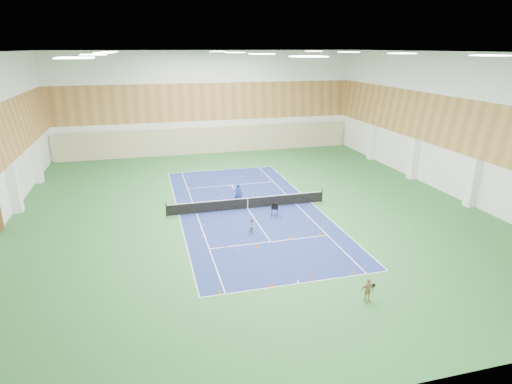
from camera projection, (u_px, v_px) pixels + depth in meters
ground at (248, 209)px, 34.37m from camera, size 40.00×40.00×0.00m
room_shell at (247, 135)px, 32.44m from camera, size 36.00×40.00×12.00m
wood_cladding at (247, 108)px, 31.80m from camera, size 36.00×40.00×8.00m
ceiling_light_grid at (247, 53)px, 30.54m from camera, size 21.40×25.40×0.06m
court_surface at (248, 209)px, 34.37m from camera, size 10.97×23.77×0.01m
tennis_balls_scatter at (248, 208)px, 34.35m from camera, size 10.57×22.77×0.07m
tennis_net at (248, 202)px, 34.19m from camera, size 12.80×0.10×1.10m
back_curtain at (209, 140)px, 51.93m from camera, size 35.40×0.16×3.20m
coach at (238, 194)px, 34.90m from camera, size 0.80×0.66×1.87m
child_court at (253, 226)px, 29.58m from camera, size 0.73×0.73×1.20m
child_apron at (368, 290)px, 21.64m from camera, size 0.79×0.36×1.32m
ball_cart at (275, 211)px, 32.72m from camera, size 0.67×0.67×0.92m
cone_svc_a at (226, 247)px, 27.59m from camera, size 0.19×0.19×0.21m
cone_svc_b at (256, 246)px, 27.68m from camera, size 0.22×0.22×0.24m
cone_svc_c at (290, 237)px, 28.96m from camera, size 0.19×0.19×0.21m
cone_svc_d at (320, 234)px, 29.44m from camera, size 0.22×0.22×0.24m
cone_base_a at (218, 292)px, 22.50m from camera, size 0.21×0.21×0.23m
cone_base_b at (272, 284)px, 23.19m from camera, size 0.21×0.21×0.23m
cone_base_c at (311, 276)px, 24.06m from camera, size 0.19×0.19×0.21m
cone_base_d at (353, 271)px, 24.59m from camera, size 0.20×0.20×0.22m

